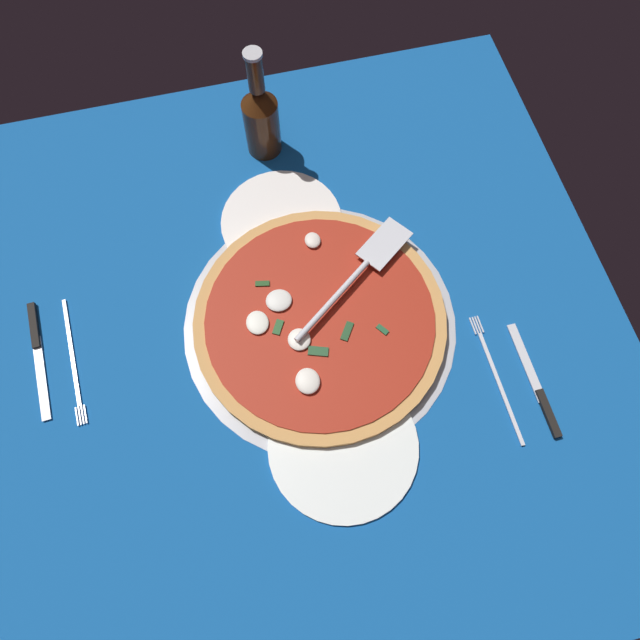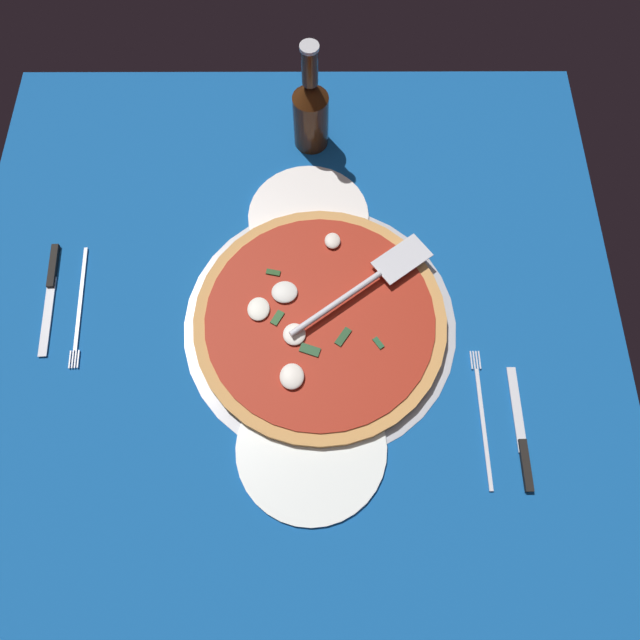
# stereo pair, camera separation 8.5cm
# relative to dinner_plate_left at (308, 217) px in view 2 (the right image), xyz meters

# --- Properties ---
(ground_plane) EXTENTS (1.10, 1.10, 0.01)m
(ground_plane) POSITION_rel_dinner_plate_left_xyz_m (0.21, -0.03, -0.01)
(ground_plane) COLOR #13519A
(pizza_pan) EXTENTS (0.45, 0.45, 0.01)m
(pizza_pan) POSITION_rel_dinner_plate_left_xyz_m (0.21, 0.02, -0.00)
(pizza_pan) COLOR #ADB0B9
(pizza_pan) RESTS_ON ground_plane
(dinner_plate_left) EXTENTS (0.21, 0.21, 0.01)m
(dinner_plate_left) POSITION_rel_dinner_plate_left_xyz_m (0.00, 0.00, 0.00)
(dinner_plate_left) COLOR white
(dinner_plate_left) RESTS_ON ground_plane
(dinner_plate_right) EXTENTS (0.23, 0.23, 0.01)m
(dinner_plate_right) POSITION_rel_dinner_plate_left_xyz_m (0.41, 0.01, 0.00)
(dinner_plate_right) COLOR white
(dinner_plate_right) RESTS_ON ground_plane
(pizza) EXTENTS (0.41, 0.41, 0.03)m
(pizza) POSITION_rel_dinner_plate_left_xyz_m (0.21, 0.02, 0.01)
(pizza) COLOR tan
(pizza) RESTS_ON pizza_pan
(pizza_server) EXTENTS (0.19, 0.24, 0.01)m
(pizza_server) POSITION_rel_dinner_plate_left_xyz_m (0.15, 0.10, 0.04)
(pizza_server) COLOR silver
(pizza_server) RESTS_ON pizza
(place_setting_near) EXTENTS (0.22, 0.13, 0.01)m
(place_setting_near) POSITION_rel_dinner_plate_left_xyz_m (0.16, -0.41, -0.00)
(place_setting_near) COLOR white
(place_setting_near) RESTS_ON ground_plane
(place_setting_far) EXTENTS (0.22, 0.12, 0.01)m
(place_setting_far) POSITION_rel_dinner_plate_left_xyz_m (0.38, 0.30, -0.00)
(place_setting_far) COLOR white
(place_setting_far) RESTS_ON ground_plane
(beer_bottle) EXTENTS (0.06, 0.06, 0.22)m
(beer_bottle) POSITION_rel_dinner_plate_left_xyz_m (-0.17, 0.00, 0.08)
(beer_bottle) COLOR #43220D
(beer_bottle) RESTS_ON ground_plane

